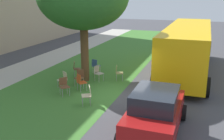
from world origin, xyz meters
The scene contains 13 objects.
ground centered at (0.00, 0.00, 0.00)m, with size 80.00×80.00×0.00m, color #424247.
grass_verge centered at (0.00, 3.20, 0.00)m, with size 48.00×6.00×0.01m, color #3D752D.
chair_0 centered at (0.74, 2.67, 0.52)m, with size 0.43×0.43×0.88m.
chair_1 centered at (2.24, 0.99, 0.52)m, with size 0.53×0.53×0.88m.
chair_2 centered at (-0.81, 2.74, 0.52)m, with size 0.59×0.59×0.88m.
chair_3 centered at (1.81, 2.04, 0.52)m, with size 0.54×0.54×0.88m.
chair_4 centered at (0.07, 3.27, 0.52)m, with size 0.58×0.58×0.88m.
chair_5 centered at (-0.02, 2.24, 0.52)m, with size 0.59×0.58×0.88m.
chair_6 centered at (-1.51, 1.16, 0.52)m, with size 0.57×0.57×0.88m.
chair_7 centered at (3.17, 2.77, 0.52)m, with size 0.53×0.53×0.88m.
chair_8 centered at (2.21, 3.64, 0.52)m, with size 0.56×0.57×0.88m.
parked_car centered at (-3.02, -2.09, 0.84)m, with size 3.70×1.92×1.65m.
school_bus centered at (5.30, -2.51, 1.76)m, with size 10.40×2.80×2.88m.
Camera 1 is at (-11.44, -3.49, 4.73)m, focal length 42.58 mm.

